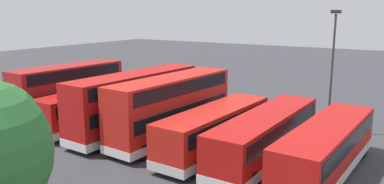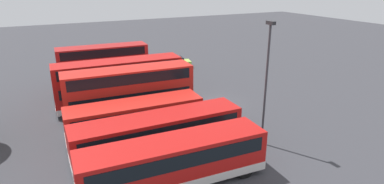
% 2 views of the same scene
% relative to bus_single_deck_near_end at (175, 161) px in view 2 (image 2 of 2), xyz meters
% --- Properties ---
extents(ground_plane, '(140.00, 140.00, 0.00)m').
position_rel_bus_single_deck_near_end_xyz_m(ground_plane, '(10.72, -9.24, -1.62)').
color(ground_plane, '#38383D').
extents(bus_single_deck_near_end, '(3.09, 11.43, 2.95)m').
position_rel_bus_single_deck_near_end_xyz_m(bus_single_deck_near_end, '(0.00, 0.00, 0.00)').
color(bus_single_deck_near_end, '#B71411').
rests_on(bus_single_deck_near_end, ground).
extents(bus_single_deck_second, '(2.76, 11.98, 2.95)m').
position_rel_bus_single_deck_near_end_xyz_m(bus_single_deck_second, '(3.73, -0.45, 0.00)').
color(bus_single_deck_second, '#B71411').
rests_on(bus_single_deck_second, ground).
extents(bus_single_deck_third, '(3.05, 10.47, 2.95)m').
position_rel_bus_single_deck_near_end_xyz_m(bus_single_deck_third, '(6.94, 0.25, -0.00)').
color(bus_single_deck_third, red).
rests_on(bus_single_deck_third, ground).
extents(bus_double_decker_fourth, '(3.25, 11.22, 4.55)m').
position_rel_bus_single_deck_near_end_xyz_m(bus_double_decker_fourth, '(10.88, -0.49, 0.83)').
color(bus_double_decker_fourth, red).
rests_on(bus_double_decker_fourth, ground).
extents(bus_double_decker_fifth, '(3.14, 12.03, 4.55)m').
position_rel_bus_single_deck_near_end_xyz_m(bus_double_decker_fifth, '(14.15, -0.45, 0.83)').
color(bus_double_decker_fifth, '#B71411').
rests_on(bus_double_decker_fifth, ground).
extents(bus_single_deck_sixth, '(2.71, 11.74, 2.95)m').
position_rel_bus_single_deck_near_end_xyz_m(bus_single_deck_sixth, '(17.98, -0.68, 0.00)').
color(bus_single_deck_sixth, '#B71411').
rests_on(bus_single_deck_sixth, ground).
extents(bus_double_decker_seventh, '(3.12, 10.22, 4.55)m').
position_rel_bus_single_deck_near_end_xyz_m(bus_double_decker_seventh, '(21.69, -0.55, 0.82)').
color(bus_double_decker_seventh, '#A51919').
rests_on(bus_double_decker_seventh, ground).
extents(car_hatchback_silver, '(2.57, 4.58, 1.43)m').
position_rel_bus_single_deck_near_end_xyz_m(car_hatchback_silver, '(25.05, -10.94, -0.92)').
color(car_hatchback_silver, '#A5D14C').
rests_on(car_hatchback_silver, ground).
extents(lamp_post_tall, '(0.70, 0.30, 9.13)m').
position_rel_bus_single_deck_near_end_xyz_m(lamp_post_tall, '(1.79, -7.90, 3.64)').
color(lamp_post_tall, '#38383D').
rests_on(lamp_post_tall, ground).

